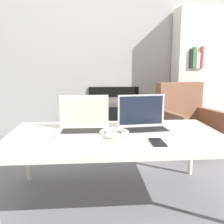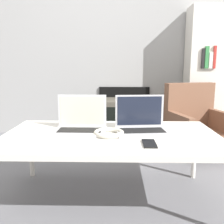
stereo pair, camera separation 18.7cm
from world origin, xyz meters
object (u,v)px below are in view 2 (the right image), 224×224
at_px(tv, 125,119).
at_px(laptop_left, 81,123).
at_px(phone, 149,143).
at_px(armchair, 195,120).
at_px(laptop_right, 141,124).
at_px(headphones, 109,133).

bearing_deg(tv, laptop_left, -104.19).
height_order(phone, armchair, armchair).
height_order(laptop_left, armchair, armchair).
bearing_deg(laptop_right, phone, -91.66).
height_order(headphones, tv, tv).
distance_m(laptop_left, phone, 0.51).
height_order(laptop_right, phone, laptop_right).
xyz_separation_m(headphones, armchair, (0.84, 0.99, -0.14)).
bearing_deg(armchair, tv, 133.60).
xyz_separation_m(laptop_left, headphones, (0.19, -0.10, -0.04)).
distance_m(laptop_right, headphones, 0.24).
relative_size(phone, tv, 0.27).
bearing_deg(headphones, laptop_left, 151.55).
distance_m(phone, tv, 1.60).
relative_size(laptop_left, phone, 2.28).
bearing_deg(armchair, laptop_right, -141.33).
xyz_separation_m(phone, tv, (-0.09, 1.58, -0.21)).
bearing_deg(laptop_right, laptop_left, 174.28).
xyz_separation_m(tv, armchair, (0.71, -0.41, 0.09)).
relative_size(laptop_right, phone, 2.41).
height_order(laptop_left, phone, laptop_left).
distance_m(headphones, phone, 0.29).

